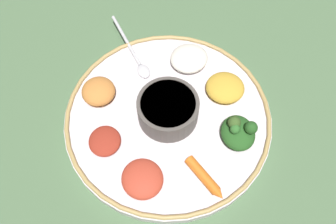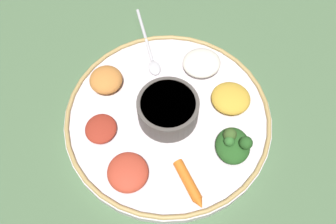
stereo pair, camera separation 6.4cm
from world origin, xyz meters
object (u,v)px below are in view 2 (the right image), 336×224
at_px(center_bowl, 168,109).
at_px(carrot_near_spoon, 189,184).
at_px(greens_pile, 233,144).
at_px(spoon, 150,51).

xyz_separation_m(center_bowl, carrot_near_spoon, (-0.11, 0.08, -0.02)).
relative_size(greens_pile, carrot_near_spoon, 1.07).
bearing_deg(carrot_near_spoon, center_bowl, -38.78).
distance_m(spoon, carrot_near_spoon, 0.29).
height_order(greens_pile, carrot_near_spoon, greens_pile).
distance_m(spoon, greens_pile, 0.26).
xyz_separation_m(greens_pile, carrot_near_spoon, (0.02, 0.10, -0.01)).
bearing_deg(center_bowl, greens_pile, -174.02).
height_order(center_bowl, spoon, center_bowl).
bearing_deg(greens_pile, center_bowl, 5.98).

